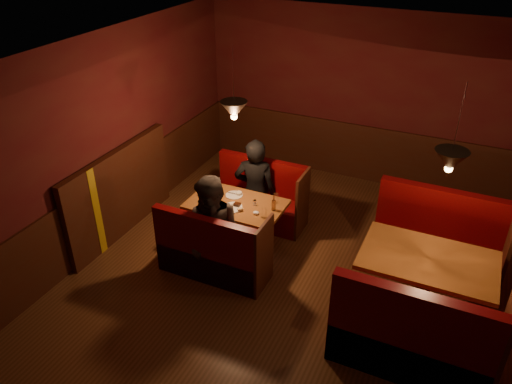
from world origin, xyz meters
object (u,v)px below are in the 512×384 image
at_px(second_bench_near, 412,344).
at_px(diner_b, 213,216).
at_px(main_bench_near, 213,257).
at_px(main_bench_far, 260,202).
at_px(main_table, 237,213).
at_px(second_table, 426,273).
at_px(second_bench_far, 435,249).
at_px(diner_a, 255,172).

height_order(second_bench_near, diner_b, diner_b).
xyz_separation_m(main_bench_near, diner_b, (-0.02, 0.10, 0.56)).
distance_m(main_bench_far, second_bench_near, 3.25).
xyz_separation_m(main_table, diner_b, (-0.00, -0.65, 0.33)).
distance_m(main_table, diner_b, 0.73).
distance_m(second_table, second_bench_far, 0.92).
relative_size(main_table, main_bench_far, 0.91).
bearing_deg(diner_b, second_table, 0.27).
bearing_deg(diner_b, diner_a, 85.23).
bearing_deg(second_bench_far, main_bench_near, -153.54).
relative_size(main_bench_far, second_bench_far, 0.88).
relative_size(second_bench_near, diner_b, 0.94).
bearing_deg(second_bench_near, main_bench_near, 169.43).
relative_size(main_table, diner_a, 0.77).
bearing_deg(main_table, second_table, -7.60).
height_order(diner_a, diner_b, diner_b).
bearing_deg(diner_a, diner_b, 76.57).
xyz_separation_m(main_bench_near, diner_a, (-0.06, 1.42, 0.54)).
relative_size(main_bench_far, second_bench_near, 0.88).
xyz_separation_m(main_bench_near, second_bench_near, (2.59, -0.48, 0.06)).
height_order(second_bench_far, diner_b, diner_b).
distance_m(main_bench_near, second_table, 2.60).
bearing_deg(diner_a, main_bench_far, -145.26).
height_order(second_bench_far, second_bench_near, same).
relative_size(diner_a, diner_b, 0.98).
bearing_deg(diner_a, second_bench_near, 129.08).
xyz_separation_m(second_table, second_bench_near, (0.03, -0.89, -0.25)).
xyz_separation_m(main_bench_near, second_bench_far, (2.59, 1.29, 0.06)).
bearing_deg(second_table, diner_b, -173.22).
bearing_deg(main_bench_near, diner_b, 100.12).
xyz_separation_m(second_table, diner_a, (-2.61, 1.02, 0.24)).
xyz_separation_m(main_table, second_bench_near, (2.60, -1.23, -0.17)).
bearing_deg(diner_b, second_bench_far, 18.06).
distance_m(main_bench_near, diner_a, 1.52).
height_order(second_table, diner_b, diner_b).
relative_size(main_bench_far, diner_a, 0.84).
xyz_separation_m(second_bench_far, diner_a, (-2.65, 0.13, 0.48)).
distance_m(second_bench_near, diner_a, 3.30).
xyz_separation_m(main_bench_far, second_bench_near, (2.59, -1.97, 0.06)).
distance_m(second_table, diner_b, 2.60).
distance_m(diner_a, diner_b, 1.33).
bearing_deg(main_bench_far, second_table, -23.06).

